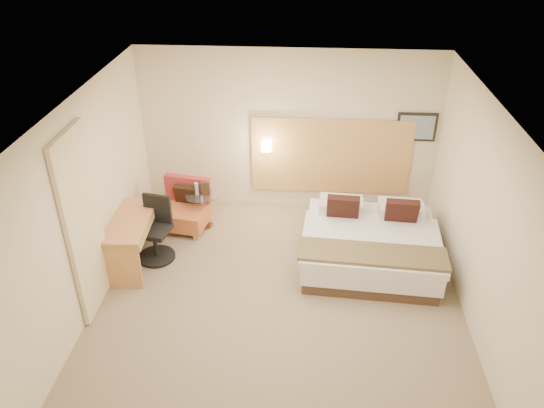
# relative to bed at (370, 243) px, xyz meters

# --- Properties ---
(floor) EXTENTS (4.80, 5.00, 0.02)m
(floor) POSITION_rel_bed_xyz_m (-1.26, -0.94, -0.32)
(floor) COLOR #816E56
(floor) RESTS_ON ground
(ceiling) EXTENTS (4.80, 5.00, 0.02)m
(ceiling) POSITION_rel_bed_xyz_m (-1.26, -0.94, 2.40)
(ceiling) COLOR white
(ceiling) RESTS_ON floor
(wall_back) EXTENTS (4.80, 0.02, 2.70)m
(wall_back) POSITION_rel_bed_xyz_m (-1.26, 1.57, 1.04)
(wall_back) COLOR beige
(wall_back) RESTS_ON floor
(wall_front) EXTENTS (4.80, 0.02, 2.70)m
(wall_front) POSITION_rel_bed_xyz_m (-1.26, -3.45, 1.04)
(wall_front) COLOR beige
(wall_front) RESTS_ON floor
(wall_left) EXTENTS (0.02, 5.00, 2.70)m
(wall_left) POSITION_rel_bed_xyz_m (-3.67, -0.94, 1.04)
(wall_left) COLOR beige
(wall_left) RESTS_ON floor
(wall_right) EXTENTS (0.02, 5.00, 2.70)m
(wall_right) POSITION_rel_bed_xyz_m (1.15, -0.94, 1.04)
(wall_right) COLOR beige
(wall_right) RESTS_ON floor
(headboard_panel) EXTENTS (2.60, 0.04, 1.30)m
(headboard_panel) POSITION_rel_bed_xyz_m (-0.56, 1.53, 0.64)
(headboard_panel) COLOR tan
(headboard_panel) RESTS_ON wall_back
(art_frame) EXTENTS (0.62, 0.03, 0.47)m
(art_frame) POSITION_rel_bed_xyz_m (0.76, 1.54, 1.19)
(art_frame) COLOR black
(art_frame) RESTS_ON wall_back
(art_canvas) EXTENTS (0.54, 0.01, 0.39)m
(art_canvas) POSITION_rel_bed_xyz_m (0.76, 1.52, 1.19)
(art_canvas) COLOR gray
(art_canvas) RESTS_ON wall_back
(lamp_arm) EXTENTS (0.02, 0.12, 0.02)m
(lamp_arm) POSITION_rel_bed_xyz_m (-1.61, 1.48, 0.84)
(lamp_arm) COLOR silver
(lamp_arm) RESTS_ON wall_back
(lamp_shade) EXTENTS (0.15, 0.15, 0.15)m
(lamp_shade) POSITION_rel_bed_xyz_m (-1.61, 1.42, 0.84)
(lamp_shade) COLOR #FFEDC6
(lamp_shade) RESTS_ON wall_back
(curtain) EXTENTS (0.06, 0.90, 2.42)m
(curtain) POSITION_rel_bed_xyz_m (-3.62, -1.19, 0.91)
(curtain) COLOR beige
(curtain) RESTS_ON wall_left
(bottle_a) EXTENTS (0.07, 0.07, 0.21)m
(bottle_a) POSITION_rel_bed_xyz_m (-2.66, 0.76, 0.37)
(bottle_a) COLOR #8BB8D7
(bottle_a) RESTS_ON side_table
(menu_folder) EXTENTS (0.14, 0.06, 0.23)m
(menu_folder) POSITION_rel_bed_xyz_m (-2.52, 0.76, 0.38)
(menu_folder) COLOR #3D2719
(menu_folder) RESTS_ON side_table
(bed) EXTENTS (2.03, 1.99, 0.94)m
(bed) POSITION_rel_bed_xyz_m (0.00, 0.00, 0.00)
(bed) COLOR #422D21
(bed) RESTS_ON floor
(lounge_chair) EXTENTS (0.85, 0.77, 0.79)m
(lounge_chair) POSITION_rel_bed_xyz_m (-2.88, 0.73, 0.01)
(lounge_chair) COLOR #9E7B4A
(lounge_chair) RESTS_ON floor
(side_table) EXTENTS (0.56, 0.56, 0.57)m
(side_table) POSITION_rel_bed_xyz_m (-2.59, 0.76, 0.01)
(side_table) COLOR silver
(side_table) RESTS_ON floor
(desk) EXTENTS (0.60, 1.22, 0.75)m
(desk) POSITION_rel_bed_xyz_m (-3.38, -0.31, 0.29)
(desk) COLOR #BC7749
(desk) RESTS_ON floor
(desk_chair) EXTENTS (0.63, 0.63, 0.96)m
(desk_chair) POSITION_rel_bed_xyz_m (-3.11, -0.13, 0.09)
(desk_chair) COLOR black
(desk_chair) RESTS_ON floor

